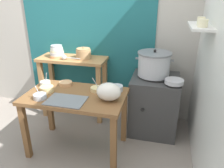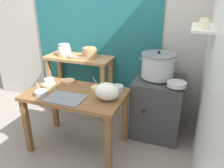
% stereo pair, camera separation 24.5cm
% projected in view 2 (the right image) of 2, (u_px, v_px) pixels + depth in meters
% --- Properties ---
extents(ground_plane, '(9.00, 9.00, 0.00)m').
position_uv_depth(ground_plane, '(74.00, 149.00, 2.70)').
color(ground_plane, gray).
extents(wall_back, '(4.40, 0.12, 2.60)m').
position_uv_depth(wall_back, '(112.00, 26.00, 3.11)').
color(wall_back, '#B2ADA3').
rests_on(wall_back, ground).
extents(wall_right, '(0.30, 3.20, 2.60)m').
position_uv_depth(wall_right, '(219.00, 50.00, 1.93)').
color(wall_right, silver).
rests_on(wall_right, ground).
extents(prep_table, '(1.10, 0.66, 0.72)m').
position_uv_depth(prep_table, '(76.00, 101.00, 2.53)').
color(prep_table, brown).
rests_on(prep_table, ground).
extents(back_shelf_table, '(0.96, 0.40, 0.90)m').
position_uv_depth(back_shelf_table, '(80.00, 71.00, 3.25)').
color(back_shelf_table, '#B27F4C').
rests_on(back_shelf_table, ground).
extents(stove_block, '(0.60, 0.61, 0.78)m').
position_uv_depth(stove_block, '(157.00, 106.00, 2.89)').
color(stove_block, '#383838').
rests_on(stove_block, ground).
extents(steamer_pot, '(0.46, 0.42, 0.33)m').
position_uv_depth(steamer_pot, '(158.00, 65.00, 2.70)').
color(steamer_pot, '#B7BABF').
rests_on(steamer_pot, stove_block).
extents(clay_pot, '(0.20, 0.20, 0.17)m').
position_uv_depth(clay_pot, '(90.00, 53.00, 3.09)').
color(clay_pot, tan).
rests_on(clay_pot, back_shelf_table).
extents(bowl_stack_enamel, '(0.21, 0.21, 0.17)m').
position_uv_depth(bowl_stack_enamel, '(64.00, 50.00, 3.18)').
color(bowl_stack_enamel, tan).
rests_on(bowl_stack_enamel, back_shelf_table).
extents(ladle, '(0.28, 0.07, 0.07)m').
position_uv_depth(ladle, '(71.00, 56.00, 3.07)').
color(ladle, '#B7BABF').
rests_on(ladle, back_shelf_table).
extents(serving_tray, '(0.40, 0.28, 0.01)m').
position_uv_depth(serving_tray, '(65.00, 98.00, 2.34)').
color(serving_tray, slate).
rests_on(serving_tray, prep_table).
extents(plastic_bag, '(0.26, 0.21, 0.19)m').
position_uv_depth(plastic_bag, '(107.00, 91.00, 2.29)').
color(plastic_bag, silver).
rests_on(plastic_bag, prep_table).
extents(wide_pan, '(0.22, 0.22, 0.05)m').
position_uv_depth(wide_pan, '(177.00, 84.00, 2.49)').
color(wide_pan, '#B7BABF').
rests_on(wide_pan, stove_block).
extents(prep_bowl_0, '(0.15, 0.15, 0.07)m').
position_uv_depth(prep_bowl_0, '(49.00, 86.00, 2.56)').
color(prep_bowl_0, '#E5C684').
rests_on(prep_bowl_0, prep_table).
extents(prep_bowl_1, '(0.14, 0.14, 0.17)m').
position_uv_depth(prep_bowl_1, '(97.00, 88.00, 2.53)').
color(prep_bowl_1, '#E5C684').
rests_on(prep_bowl_1, prep_table).
extents(prep_bowl_2, '(0.15, 0.15, 0.04)m').
position_uv_depth(prep_bowl_2, '(69.00, 81.00, 2.73)').
color(prep_bowl_2, tan).
rests_on(prep_bowl_2, prep_table).
extents(prep_bowl_3, '(0.12, 0.12, 0.17)m').
position_uv_depth(prep_bowl_3, '(49.00, 81.00, 2.73)').
color(prep_bowl_3, silver).
rests_on(prep_bowl_3, prep_table).
extents(prep_bowl_4, '(0.14, 0.14, 0.16)m').
position_uv_depth(prep_bowl_4, '(41.00, 93.00, 2.41)').
color(prep_bowl_4, '#B7BABF').
rests_on(prep_bowl_4, prep_table).
extents(prep_bowl_5, '(0.14, 0.14, 0.06)m').
position_uv_depth(prep_bowl_5, '(117.00, 88.00, 2.51)').
color(prep_bowl_5, '#B7BABF').
rests_on(prep_bowl_5, prep_table).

